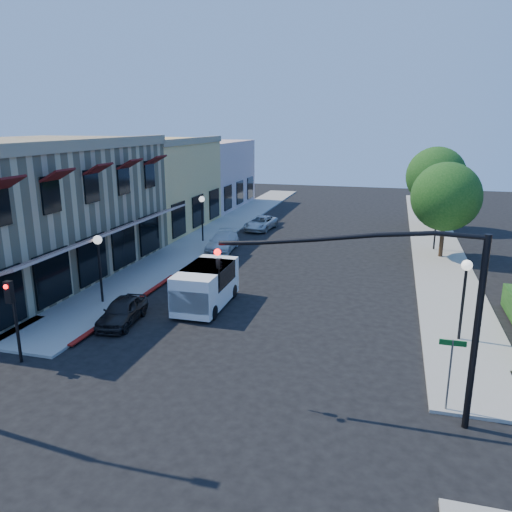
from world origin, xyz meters
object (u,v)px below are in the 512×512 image
(secondary_signal, at_px, (12,306))
(lamppost_left_near, at_px, (99,252))
(lamppost_left_far, at_px, (202,207))
(lamppost_right_far, at_px, (437,213))
(signal_mast_arm, at_px, (402,294))
(street_tree_a, at_px, (446,197))
(street_name_sign, at_px, (451,364))
(parked_car_a, at_px, (122,311))
(white_van, at_px, (206,284))
(street_tree_b, at_px, (436,176))
(lamppost_right_near, at_px, (465,280))
(parked_car_b, at_px, (206,271))
(parked_car_c, at_px, (222,242))
(parked_car_d, at_px, (261,223))

(secondary_signal, xyz_separation_m, lamppost_left_near, (-0.50, 6.59, 0.42))
(lamppost_left_far, height_order, lamppost_right_far, same)
(lamppost_right_far, bearing_deg, signal_mast_arm, -96.70)
(lamppost_right_far, bearing_deg, street_tree_a, -81.47)
(street_name_sign, distance_m, parked_car_a, 14.26)
(white_van, bearing_deg, street_tree_b, 62.27)
(lamppost_right_near, height_order, parked_car_b, lamppost_right_near)
(parked_car_b, bearing_deg, lamppost_left_near, -119.79)
(lamppost_left_far, xyz_separation_m, parked_car_c, (2.30, -2.00, -2.11))
(street_tree_b, height_order, white_van, street_tree_b)
(signal_mast_arm, bearing_deg, lamppost_left_far, 125.00)
(lamppost_left_far, xyz_separation_m, lamppost_right_far, (17.00, 2.00, 0.00))
(street_tree_b, distance_m, street_name_sign, 29.96)
(lamppost_right_near, xyz_separation_m, white_van, (-11.77, 1.05, -1.55))
(street_tree_a, bearing_deg, white_van, -132.97)
(white_van, xyz_separation_m, parked_car_b, (-1.53, 3.95, -0.62))
(parked_car_c, bearing_deg, lamppost_left_far, 134.92)
(lamppost_right_far, bearing_deg, lamppost_left_far, -173.29)
(secondary_signal, bearing_deg, lamppost_left_far, 91.39)
(secondary_signal, height_order, parked_car_d, secondary_signal)
(street_name_sign, xyz_separation_m, white_van, (-10.77, 6.85, -0.51))
(parked_car_b, distance_m, parked_car_c, 7.14)
(secondary_signal, relative_size, lamppost_left_near, 0.93)
(street_tree_b, xyz_separation_m, parked_car_c, (-15.00, -12.00, -3.92))
(secondary_signal, xyz_separation_m, lamppost_left_far, (-0.50, 20.59, 0.42))
(secondary_signal, bearing_deg, parked_car_c, 84.47)
(signal_mast_arm, bearing_deg, parked_car_b, 132.81)
(secondary_signal, bearing_deg, street_tree_b, 61.23)
(parked_car_c, bearing_deg, street_tree_b, 34.59)
(signal_mast_arm, xyz_separation_m, secondary_signal, (-13.86, -0.09, -1.77))
(street_tree_a, relative_size, street_name_sign, 2.59)
(secondary_signal, bearing_deg, parked_car_b, 74.57)
(street_name_sign, height_order, lamppost_right_near, lamppost_right_near)
(lamppost_right_near, xyz_separation_m, parked_car_d, (-13.89, 19.68, -2.15))
(lamppost_left_far, distance_m, lamppost_right_far, 17.12)
(street_tree_a, distance_m, street_tree_b, 10.01)
(lamppost_left_far, xyz_separation_m, lamppost_right_near, (17.00, -14.00, 0.00))
(lamppost_right_far, relative_size, parked_car_a, 1.03)
(lamppost_left_near, height_order, lamppost_left_far, same)
(lamppost_right_far, bearing_deg, street_name_sign, -92.63)
(parked_car_d, bearing_deg, white_van, -77.67)
(signal_mast_arm, height_order, lamppost_right_near, signal_mast_arm)
(lamppost_left_far, height_order, parked_car_d, lamppost_left_far)
(white_van, height_order, parked_car_b, white_van)
(signal_mast_arm, distance_m, lamppost_right_far, 22.70)
(street_name_sign, bearing_deg, lamppost_left_far, 128.94)
(parked_car_d, bearing_deg, street_tree_b, 22.76)
(parked_car_b, relative_size, parked_car_d, 0.82)
(lamppost_right_far, bearing_deg, parked_car_c, -164.78)
(street_tree_a, height_order, parked_car_b, street_tree_a)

